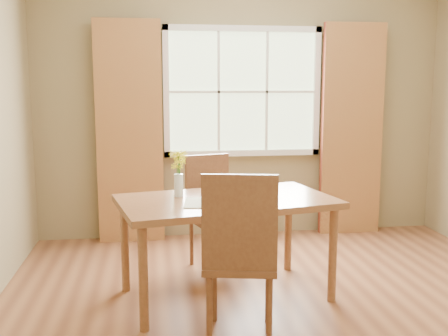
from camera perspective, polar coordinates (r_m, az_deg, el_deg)
room at (r=3.60m, az=7.21°, el=5.46°), size 4.24×3.84×2.74m
window at (r=5.42m, az=2.04°, el=8.29°), size 1.62×0.06×1.32m
curtain_left at (r=5.28m, az=-10.24°, el=3.78°), size 0.65×0.08×2.20m
curtain_right at (r=5.67m, az=13.73°, el=4.02°), size 0.65×0.08×2.20m
dining_table at (r=3.85m, az=0.25°, el=-4.44°), size 1.68×1.16×0.75m
chair_near at (r=3.20m, az=1.75°, el=-8.94°), size 0.52×0.52×1.07m
chair_far at (r=4.56m, az=-1.32°, el=-4.15°), size 0.50×0.50×0.97m
placemat at (r=3.68m, az=-0.80°, el=-3.79°), size 0.49×0.38×0.01m
plate at (r=3.69m, az=-0.39°, el=-3.63°), size 0.23×0.23×0.01m
croissant_sandwich at (r=3.69m, az=-0.84°, el=-2.52°), size 0.21×0.19×0.13m
water_glass at (r=3.78m, az=3.84°, el=-2.54°), size 0.09×0.09×0.13m
flower_vase at (r=3.88m, az=-4.97°, el=0.04°), size 0.14×0.14×0.35m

